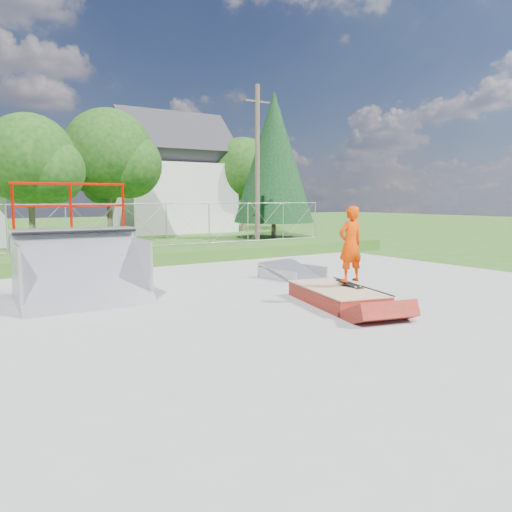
{
  "coord_description": "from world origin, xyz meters",
  "views": [
    {
      "loc": [
        -6.16,
        -8.94,
        2.5
      ],
      "look_at": [
        0.4,
        1.17,
        1.1
      ],
      "focal_mm": 35.0,
      "sensor_mm": 36.0,
      "label": 1
    }
  ],
  "objects_px": {
    "flat_bank_ramp": "(293,271)",
    "skater": "(350,247)",
    "quarter_pipe": "(81,243)",
    "grind_box": "(337,296)"
  },
  "relations": [
    {
      "from": "flat_bank_ramp",
      "to": "skater",
      "type": "height_order",
      "value": "skater"
    },
    {
      "from": "quarter_pipe",
      "to": "flat_bank_ramp",
      "type": "height_order",
      "value": "quarter_pipe"
    },
    {
      "from": "quarter_pipe",
      "to": "skater",
      "type": "bearing_deg",
      "value": -29.82
    },
    {
      "from": "grind_box",
      "to": "quarter_pipe",
      "type": "distance_m",
      "value": 6.16
    },
    {
      "from": "grind_box",
      "to": "flat_bank_ramp",
      "type": "relative_size",
      "value": 1.81
    },
    {
      "from": "grind_box",
      "to": "flat_bank_ramp",
      "type": "height_order",
      "value": "flat_bank_ramp"
    },
    {
      "from": "skater",
      "to": "quarter_pipe",
      "type": "bearing_deg",
      "value": -28.32
    },
    {
      "from": "quarter_pipe",
      "to": "skater",
      "type": "xyz_separation_m",
      "value": [
        5.36,
        -3.43,
        -0.1
      ]
    },
    {
      "from": "quarter_pipe",
      "to": "grind_box",
      "type": "bearing_deg",
      "value": -31.7
    },
    {
      "from": "grind_box",
      "to": "flat_bank_ramp",
      "type": "xyz_separation_m",
      "value": [
        1.48,
        3.64,
        0.03
      ]
    }
  ]
}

